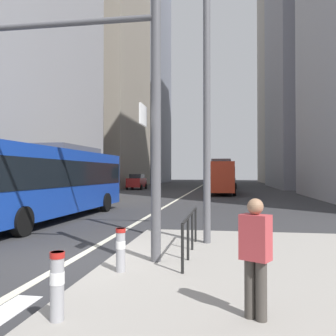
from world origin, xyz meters
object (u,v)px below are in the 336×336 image
car_receding_near (222,181)px  pedestrian_walking (255,253)px  city_bus_red_receding (222,175)px  car_oncoming_far (93,186)px  street_lamp_post (207,59)px  city_bus_blue_oncoming (49,179)px  bollard_right (121,247)px  bollard_left (57,282)px  car_oncoming_mid (137,181)px  city_bus_red_distant (220,174)px  car_receding_far (229,181)px  traffic_signal_gantry (77,86)px

car_receding_near → pedestrian_walking: 41.28m
city_bus_red_receding → car_receding_near: (-0.11, 9.72, -0.85)m
car_oncoming_far → street_lamp_post: (10.03, -17.54, 4.29)m
city_bus_blue_oncoming → car_oncoming_far: bearing=102.6°
city_bus_red_receding → bollard_right: size_ratio=13.49×
car_receding_near → bollard_left: size_ratio=5.10×
city_bus_red_receding → car_receding_near: bearing=90.7°
bollard_left → bollard_right: bearing=86.2°
street_lamp_post → car_oncoming_mid: bearing=107.2°
city_bus_blue_oncoming → pedestrian_walking: (8.05, -9.75, -0.80)m
car_oncoming_far → city_bus_red_receding: bearing=41.0°
car_receding_near → pedestrian_walking: (0.68, -41.28, 0.04)m
car_receding_near → car_oncoming_far: same height
car_receding_near → city_bus_red_distant: bearing=92.0°
city_bus_red_distant → car_oncoming_far: bearing=-108.2°
car_oncoming_mid → street_lamp_post: 35.87m
car_receding_near → car_receding_far: size_ratio=1.05×
city_bus_red_distant → car_receding_far: (1.32, -9.37, -0.85)m
city_bus_blue_oncoming → car_receding_near: city_bus_blue_oncoming is taller
car_oncoming_mid → car_receding_far: bearing=19.6°
car_oncoming_far → traffic_signal_gantry: size_ratio=0.71×
city_bus_blue_oncoming → bollard_left: size_ratio=13.27×
car_receding_near → bollard_right: bearing=-92.5°
car_receding_far → traffic_signal_gantry: size_ratio=0.73×
city_bus_red_distant → pedestrian_walking: 52.59m
car_receding_far → car_oncoming_far: 23.45m
car_receding_far → traffic_signal_gantry: traffic_signal_gantry is taller
city_bus_red_distant → car_oncoming_mid: size_ratio=2.76×
car_oncoming_far → street_lamp_post: 20.66m
city_bus_blue_oncoming → city_bus_red_receding: size_ratio=1.05×
car_oncoming_mid → traffic_signal_gantry: bearing=-78.0°
city_bus_blue_oncoming → city_bus_red_receding: bearing=71.1°
city_bus_red_distant → bollard_right: size_ratio=13.46×
pedestrian_walking → traffic_signal_gantry: bearing=143.1°
city_bus_red_distant → car_receding_far: 9.50m
traffic_signal_gantry → street_lamp_post: (2.85, 2.23, 1.20)m
city_bus_red_distant → car_receding_far: bearing=-82.0°
car_oncoming_mid → traffic_signal_gantry: size_ratio=0.69×
car_oncoming_far → car_receding_far: bearing=61.6°
city_bus_red_receding → bollard_left: city_bus_red_receding is taller
car_oncoming_far → bollard_left: (8.33, -23.03, -0.34)m
city_bus_blue_oncoming → car_oncoming_mid: city_bus_blue_oncoming is taller
city_bus_red_distant → bollard_left: 53.06m
city_bus_red_distant → city_bus_red_receding: bearing=-88.6°
city_bus_blue_oncoming → city_bus_red_receding: 23.05m
traffic_signal_gantry → street_lamp_post: 3.81m
pedestrian_walking → car_oncoming_far: bearing=115.8°
city_bus_blue_oncoming → car_oncoming_far: (-2.86, 12.82, -0.85)m
car_receding_far → bollard_left: size_ratio=4.88×
car_oncoming_mid → traffic_signal_gantry: traffic_signal_gantry is taller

